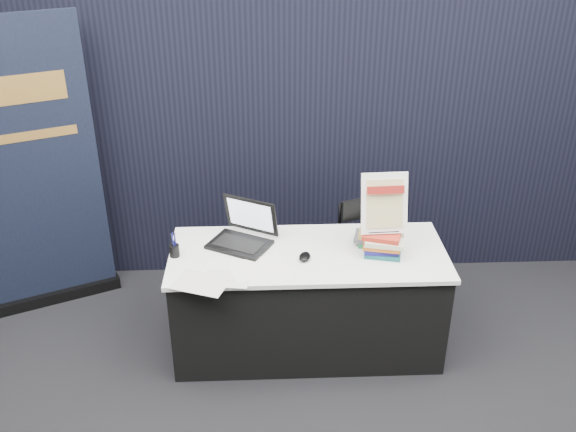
# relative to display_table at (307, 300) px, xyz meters

# --- Properties ---
(floor) EXTENTS (8.00, 8.00, 0.00)m
(floor) POSITION_rel_display_table_xyz_m (0.00, -0.55, -0.38)
(floor) COLOR black
(floor) RESTS_ON ground
(wall_back) EXTENTS (8.00, 0.02, 3.50)m
(wall_back) POSITION_rel_display_table_xyz_m (0.00, 3.45, 1.37)
(wall_back) COLOR #B6B2AB
(wall_back) RESTS_ON floor
(drape_partition) EXTENTS (6.00, 0.08, 2.40)m
(drape_partition) POSITION_rel_display_table_xyz_m (0.00, 1.05, 0.82)
(drape_partition) COLOR black
(drape_partition) RESTS_ON floor
(display_table) EXTENTS (1.80, 0.75, 0.75)m
(display_table) POSITION_rel_display_table_xyz_m (0.00, 0.00, 0.00)
(display_table) COLOR black
(display_table) RESTS_ON floor
(laptop) EXTENTS (0.47, 0.47, 0.29)m
(laptop) POSITION_rel_display_table_xyz_m (-0.45, 0.15, 0.44)
(laptop) COLOR black
(laptop) RESTS_ON display_table
(mouse) EXTENTS (0.10, 0.13, 0.04)m
(mouse) POSITION_rel_display_table_xyz_m (-0.03, -0.08, 0.39)
(mouse) COLOR black
(mouse) RESTS_ON display_table
(brochure_left) EXTENTS (0.30, 0.23, 0.00)m
(brochure_left) POSITION_rel_display_table_xyz_m (-0.51, -0.29, 0.38)
(brochure_left) COLOR silver
(brochure_left) RESTS_ON display_table
(brochure_mid) EXTENTS (0.38, 0.32, 0.00)m
(brochure_mid) POSITION_rel_display_table_xyz_m (-0.67, -0.33, 0.38)
(brochure_mid) COLOR silver
(brochure_mid) RESTS_ON display_table
(brochure_right) EXTENTS (0.40, 0.33, 0.00)m
(brochure_right) POSITION_rel_display_table_xyz_m (-0.33, -0.18, 0.38)
(brochure_right) COLOR white
(brochure_right) RESTS_ON display_table
(pen_cup) EXTENTS (0.08, 0.08, 0.08)m
(pen_cup) POSITION_rel_display_table_xyz_m (-0.86, -0.01, 0.42)
(pen_cup) COLOR black
(pen_cup) RESTS_ON display_table
(book_stack_tall) EXTENTS (0.26, 0.22, 0.15)m
(book_stack_tall) POSITION_rel_display_table_xyz_m (0.47, -0.04, 0.45)
(book_stack_tall) COLOR #175657
(book_stack_tall) RESTS_ON display_table
(book_stack_short) EXTENTS (0.24, 0.19, 0.09)m
(book_stack_short) POSITION_rel_display_table_xyz_m (0.44, 0.09, 0.42)
(book_stack_short) COLOR #1E723D
(book_stack_short) RESTS_ON display_table
(info_sign) EXTENTS (0.30, 0.15, 0.40)m
(info_sign) POSITION_rel_display_table_xyz_m (0.47, -0.01, 0.72)
(info_sign) COLOR black
(info_sign) RESTS_ON book_stack_tall
(pullup_banner) EXTENTS (0.88, 0.46, 2.16)m
(pullup_banner) POSITION_rel_display_table_xyz_m (-1.88, 0.63, 0.58)
(pullup_banner) COLOR black
(pullup_banner) RESTS_ON floor
(stacking_chair) EXTENTS (0.51, 0.52, 0.90)m
(stacking_chair) POSITION_rel_display_table_xyz_m (0.45, 0.33, 0.12)
(stacking_chair) COLOR black
(stacking_chair) RESTS_ON floor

